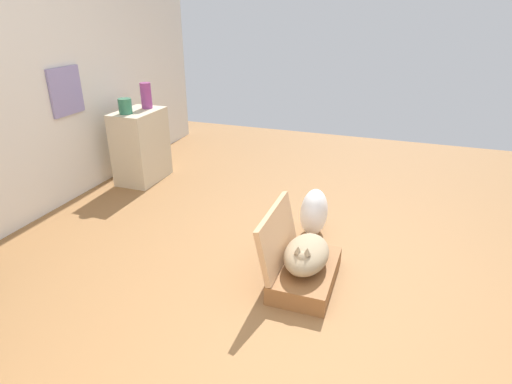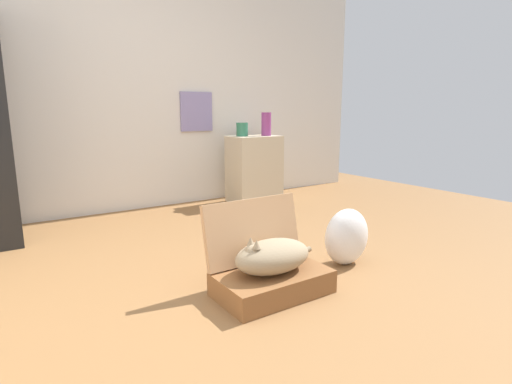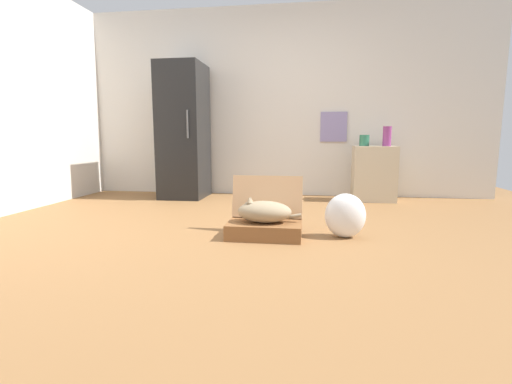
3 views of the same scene
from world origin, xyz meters
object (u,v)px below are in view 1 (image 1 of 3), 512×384
(cat, at_px, (306,254))
(vase_tall, at_px, (125,106))
(plastic_bag_white, at_px, (314,212))
(side_table, at_px, (141,146))
(suitcase_base, at_px, (305,274))
(vase_short, at_px, (146,96))

(cat, distance_m, vase_tall, 2.32)
(plastic_bag_white, distance_m, side_table, 1.95)
(cat, relative_size, vase_tall, 3.67)
(cat, distance_m, plastic_bag_white, 0.66)
(suitcase_base, relative_size, vase_tall, 4.26)
(cat, relative_size, side_table, 0.73)
(suitcase_base, height_order, cat, cat)
(cat, bearing_deg, vase_short, 55.65)
(cat, bearing_deg, side_table, 58.84)
(cat, height_order, vase_tall, vase_tall)
(vase_short, bearing_deg, vase_tall, 167.29)
(cat, bearing_deg, vase_tall, 62.11)
(suitcase_base, distance_m, vase_short, 2.46)
(vase_short, bearing_deg, side_table, 166.73)
(cat, distance_m, side_table, 2.30)
(plastic_bag_white, xyz_separation_m, side_table, (0.53, 1.87, 0.17))
(side_table, xyz_separation_m, vase_short, (0.13, -0.03, 0.48))
(suitcase_base, bearing_deg, plastic_bag_white, 8.01)
(vase_short, bearing_deg, plastic_bag_white, -109.85)
(cat, height_order, vase_short, vase_short)
(suitcase_base, distance_m, cat, 0.15)
(suitcase_base, xyz_separation_m, cat, (-0.00, 0.00, 0.15))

